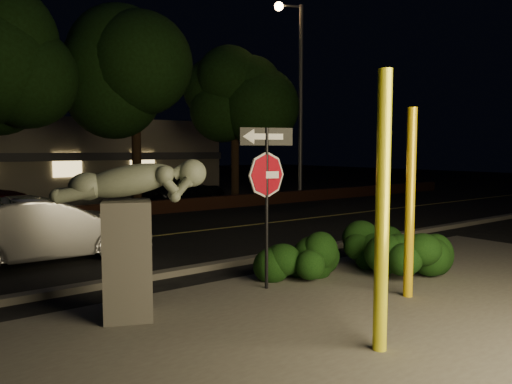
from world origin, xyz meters
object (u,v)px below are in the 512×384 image
(streetlight, at_px, (297,85))
(parked_car_dark, at_px, (182,191))
(yellow_pole_left, at_px, (382,213))
(yellow_pole_right, at_px, (410,204))
(silver_sedan, at_px, (45,230))
(signpost, at_px, (267,175))
(sculpture, at_px, (130,222))

(streetlight, relative_size, parked_car_dark, 2.09)
(yellow_pole_left, bearing_deg, yellow_pole_right, 28.02)
(silver_sedan, bearing_deg, yellow_pole_left, -164.42)
(streetlight, bearing_deg, parked_car_dark, -169.39)
(signpost, xyz_separation_m, parked_car_dark, (5.06, 12.06, -1.35))
(yellow_pole_left, distance_m, parked_car_dark, 15.96)
(yellow_pole_left, distance_m, signpost, 2.91)
(silver_sedan, bearing_deg, signpost, -150.02)
(yellow_pole_right, distance_m, signpost, 2.35)
(yellow_pole_right, bearing_deg, sculpture, 156.24)
(silver_sedan, bearing_deg, streetlight, -62.36)
(yellow_pole_right, height_order, streetlight, streetlight)
(sculpture, bearing_deg, silver_sedan, 114.16)
(yellow_pole_left, xyz_separation_m, streetlight, (10.93, 13.65, 3.69))
(parked_car_dark, bearing_deg, signpost, 138.00)
(streetlight, distance_m, parked_car_dark, 7.23)
(streetlight, xyz_separation_m, parked_car_dark, (-5.31, 1.25, -4.74))
(yellow_pole_right, distance_m, parked_car_dark, 14.26)
(signpost, relative_size, sculpture, 1.22)
(silver_sedan, bearing_deg, parked_car_dark, -43.33)
(yellow_pole_left, height_order, parked_car_dark, yellow_pole_left)
(signpost, bearing_deg, yellow_pole_right, -30.64)
(yellow_pole_right, distance_m, silver_sedan, 7.35)
(signpost, bearing_deg, yellow_pole_left, -83.08)
(yellow_pole_right, bearing_deg, signpost, 131.34)
(signpost, height_order, sculpture, signpost)
(streetlight, bearing_deg, signpost, -109.99)
(sculpture, bearing_deg, yellow_pole_left, -32.80)
(sculpture, relative_size, parked_car_dark, 0.52)
(signpost, xyz_separation_m, silver_sedan, (-2.43, 4.41, -1.25))
(yellow_pole_left, bearing_deg, signpost, 78.90)
(yellow_pole_right, distance_m, sculpture, 4.31)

